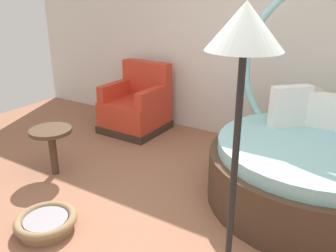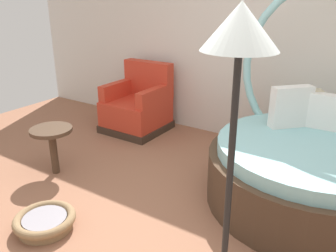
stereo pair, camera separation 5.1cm
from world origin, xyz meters
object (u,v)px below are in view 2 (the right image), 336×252
(round_daybed, at_px, (314,160))
(red_armchair, at_px, (138,107))
(pet_basket, at_px, (45,221))
(floor_lamp, at_px, (238,60))
(side_table, at_px, (52,137))

(round_daybed, relative_size, red_armchair, 2.20)
(pet_basket, bearing_deg, red_armchair, 108.70)
(red_armchair, distance_m, pet_basket, 2.39)
(round_daybed, bearing_deg, red_armchair, 167.51)
(red_armchair, xyz_separation_m, floor_lamp, (2.28, -2.05, 1.20))
(round_daybed, xyz_separation_m, side_table, (-2.44, -0.99, 0.02))
(round_daybed, xyz_separation_m, red_armchair, (-2.49, 0.55, -0.07))
(side_table, bearing_deg, pet_basket, -44.80)
(side_table, relative_size, floor_lamp, 0.29)
(round_daybed, relative_size, floor_lamp, 1.13)
(floor_lamp, bearing_deg, side_table, 167.36)
(red_armchair, xyz_separation_m, pet_basket, (0.76, -2.25, -0.26))
(round_daybed, xyz_separation_m, pet_basket, (-1.72, -1.70, -0.33))
(red_armchair, bearing_deg, floor_lamp, -41.88)
(red_armchair, xyz_separation_m, side_table, (0.05, -1.55, 0.10))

